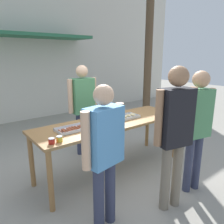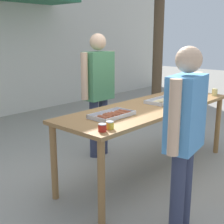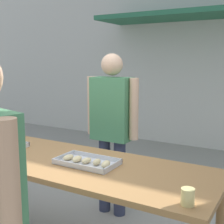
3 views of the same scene
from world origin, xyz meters
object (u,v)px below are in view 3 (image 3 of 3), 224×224
Objects in this scene: food_tray_sausages at (0,145)px; person_server_behind_table at (112,121)px; food_tray_buns at (87,162)px; beer_cup at (188,197)px.

food_tray_sausages is 0.28× the size of person_server_behind_table.
beer_cup reaches higher than food_tray_buns.
person_server_behind_table is at bearing 108.18° from food_tray_buns.
food_tray_buns reaches higher than food_tray_sausages.
food_tray_buns is at bearing -71.40° from person_server_behind_table.
food_tray_buns is 0.94m from person_server_behind_table.
person_server_behind_table is at bearing 52.06° from food_tray_sausages.
person_server_behind_table reaches higher than beer_cup.
food_tray_buns is at bearing -0.11° from food_tray_sausages.
beer_cup is at bearing -18.04° from food_tray_buns.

